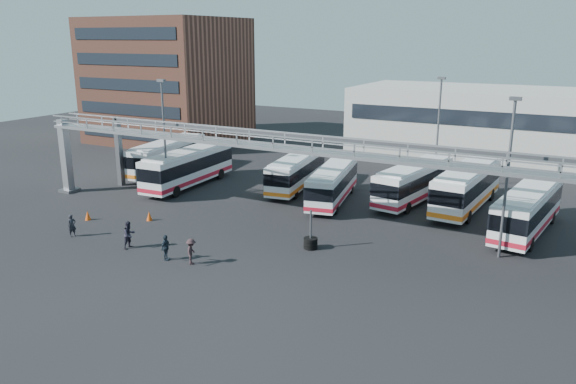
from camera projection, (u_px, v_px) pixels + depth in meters
The scene contains 21 objects.
ground at pixel (282, 260), 35.53m from camera, with size 140.00×140.00×0.00m, color black.
gantry at pixel (323, 158), 39.03m from camera, with size 51.40×5.15×7.10m.
apartment_building at pixel (168, 81), 74.40m from camera, with size 18.00×15.00×16.00m, color brown.
warehouse at pixel (547, 128), 61.16m from camera, with size 42.00×14.00×8.00m, color #9E9E99.
light_pole_left at pixel (164, 132), 48.11m from camera, with size 0.70×0.35×10.21m.
light_pole_mid at pixel (508, 170), 34.43m from camera, with size 0.70×0.35×10.21m.
light_pole_back at pixel (438, 127), 50.81m from camera, with size 0.70×0.35×10.21m.
bus_0 at pixel (168, 155), 57.50m from camera, with size 4.19×11.49×3.41m.
bus_1 at pixel (188, 166), 52.52m from camera, with size 3.19×11.56×3.48m.
bus_3 at pixel (296, 171), 51.62m from camera, with size 3.87×10.51×3.12m.
bus_4 at pixel (333, 183), 47.52m from camera, with size 4.27×10.35×3.06m.
bus_5 at pixel (414, 181), 47.56m from camera, with size 4.14×11.01×3.27m.
bus_6 at pixel (467, 186), 45.56m from camera, with size 3.45×11.70×3.51m.
bus_7 at pixel (528, 209), 39.86m from camera, with size 3.81×11.06×3.29m.
pedestrian_a at pixel (72, 226), 39.51m from camera, with size 0.58×0.38×1.60m, color black.
pedestrian_b at pixel (129, 235), 37.31m from camera, with size 0.90×0.70×1.86m, color #24212E.
pedestrian_c at pixel (191, 252), 34.67m from camera, with size 1.07×0.61×1.65m, color #302023.
pedestrian_d at pixel (166, 248), 35.31m from camera, with size 0.97×0.41×1.66m, color #1C2732.
cone_left at pixel (88, 215), 43.19m from camera, with size 0.45×0.45×0.72m, color #D4470B.
cone_right at pixel (149, 216), 43.07m from camera, with size 0.45×0.45×0.72m, color #D4470B.
tire_stack at pixel (311, 242), 37.34m from camera, with size 0.93×0.93×2.67m.
Camera 1 is at (16.07, -28.92, 13.66)m, focal length 35.00 mm.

